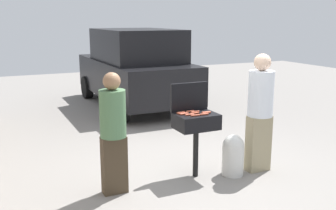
{
  "coord_description": "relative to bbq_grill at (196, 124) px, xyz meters",
  "views": [
    {
      "loc": [
        -2.84,
        -4.93,
        2.29
      ],
      "look_at": [
        -0.38,
        0.36,
        1.0
      ],
      "focal_mm": 42.06,
      "sensor_mm": 36.0,
      "label": 1
    }
  ],
  "objects": [
    {
      "name": "hot_dog_9",
      "position": [
        -0.08,
        -0.12,
        0.16
      ],
      "size": [
        0.13,
        0.03,
        0.03
      ],
      "primitive_type": "cylinder",
      "rotation": [
        0.0,
        1.57,
        -0.05
      ],
      "color": "#B74C33",
      "rests_on": "bbq_grill"
    },
    {
      "name": "hot_dog_3",
      "position": [
        -0.03,
        -0.0,
        0.16
      ],
      "size": [
        0.13,
        0.03,
        0.03
      ],
      "primitive_type": "cylinder",
      "rotation": [
        0.0,
        1.57,
        -0.02
      ],
      "color": "#AD4228",
      "rests_on": "bbq_grill"
    },
    {
      "name": "hot_dog_6",
      "position": [
        -0.19,
        0.06,
        0.16
      ],
      "size": [
        0.13,
        0.03,
        0.03
      ],
      "primitive_type": "cylinder",
      "rotation": [
        0.0,
        1.57,
        -0.05
      ],
      "color": "#AD4228",
      "rests_on": "bbq_grill"
    },
    {
      "name": "hot_dog_1",
      "position": [
        -0.13,
        -0.05,
        0.16
      ],
      "size": [
        0.13,
        0.03,
        0.03
      ],
      "primitive_type": "cylinder",
      "rotation": [
        0.0,
        1.57,
        -0.05
      ],
      "color": "#C6593D",
      "rests_on": "bbq_grill"
    },
    {
      "name": "grill_lid_open",
      "position": [
        0.0,
        0.22,
        0.36
      ],
      "size": [
        0.6,
        0.05,
        0.42
      ],
      "primitive_type": "cube",
      "color": "black",
      "rests_on": "bbq_grill"
    },
    {
      "name": "parked_minivan",
      "position": [
        0.86,
        4.86,
        0.22
      ],
      "size": [
        2.04,
        4.41,
        2.02
      ],
      "rotation": [
        0.0,
        0.0,
        3.15
      ],
      "color": "black",
      "rests_on": "ground"
    },
    {
      "name": "hot_dog_0",
      "position": [
        0.14,
        -0.05,
        0.16
      ],
      "size": [
        0.13,
        0.03,
        0.03
      ],
      "primitive_type": "cylinder",
      "rotation": [
        0.0,
        1.57,
        0.03
      ],
      "color": "#AD4228",
      "rests_on": "bbq_grill"
    },
    {
      "name": "hot_dog_4",
      "position": [
        0.15,
        -0.02,
        0.16
      ],
      "size": [
        0.13,
        0.04,
        0.03
      ],
      "primitive_type": "cylinder",
      "rotation": [
        0.0,
        1.57,
        -0.07
      ],
      "color": "#B74C33",
      "rests_on": "bbq_grill"
    },
    {
      "name": "hot_dog_2",
      "position": [
        -0.19,
        0.12,
        0.16
      ],
      "size": [
        0.13,
        0.03,
        0.03
      ],
      "primitive_type": "cylinder",
      "rotation": [
        0.0,
        1.57,
        0.06
      ],
      "color": "#C6593D",
      "rests_on": "bbq_grill"
    },
    {
      "name": "hot_dog_7",
      "position": [
        0.02,
        0.07,
        0.16
      ],
      "size": [
        0.13,
        0.03,
        0.03
      ],
      "primitive_type": "cylinder",
      "rotation": [
        0.0,
        1.57,
        -0.04
      ],
      "color": "#AD4228",
      "rests_on": "bbq_grill"
    },
    {
      "name": "hot_dog_10",
      "position": [
        0.06,
        -0.11,
        0.16
      ],
      "size": [
        0.13,
        0.03,
        0.03
      ],
      "primitive_type": "cylinder",
      "rotation": [
        0.0,
        1.57,
        -0.05
      ],
      "color": "#B74C33",
      "rests_on": "bbq_grill"
    },
    {
      "name": "person_left",
      "position": [
        -1.25,
        -0.04,
        0.08
      ],
      "size": [
        0.34,
        0.34,
        1.63
      ],
      "rotation": [
        0.0,
        0.0,
        0.27
      ],
      "color": "#3F3323",
      "rests_on": "ground"
    },
    {
      "name": "bbq_grill",
      "position": [
        0.0,
        0.0,
        0.0
      ],
      "size": [
        0.6,
        0.44,
        0.95
      ],
      "color": "black",
      "rests_on": "ground"
    },
    {
      "name": "hot_dog_8",
      "position": [
        -0.03,
        0.13,
        0.16
      ],
      "size": [
        0.13,
        0.03,
        0.03
      ],
      "primitive_type": "cylinder",
      "rotation": [
        0.0,
        1.57,
        -0.02
      ],
      "color": "#C6593D",
      "rests_on": "bbq_grill"
    },
    {
      "name": "person_right",
      "position": [
        0.98,
        -0.19,
        0.17
      ],
      "size": [
        0.38,
        0.38,
        1.79
      ],
      "rotation": [
        0.0,
        0.0,
        3.25
      ],
      "color": "gray",
      "rests_on": "ground"
    },
    {
      "name": "propane_tank",
      "position": [
        0.53,
        -0.19,
        -0.48
      ],
      "size": [
        0.32,
        0.32,
        0.62
      ],
      "color": "silver",
      "rests_on": "ground"
    },
    {
      "name": "hot_dog_5",
      "position": [
        -0.18,
        0.02,
        0.16
      ],
      "size": [
        0.13,
        0.03,
        0.03
      ],
      "primitive_type": "cylinder",
      "rotation": [
        0.0,
        1.57,
        -0.01
      ],
      "color": "#B74C33",
      "rests_on": "bbq_grill"
    },
    {
      "name": "ground_plane",
      "position": [
        0.16,
        0.14,
        -0.8
      ],
      "size": [
        24.0,
        24.0,
        0.0
      ],
      "primitive_type": "plane",
      "color": "gray"
    }
  ]
}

